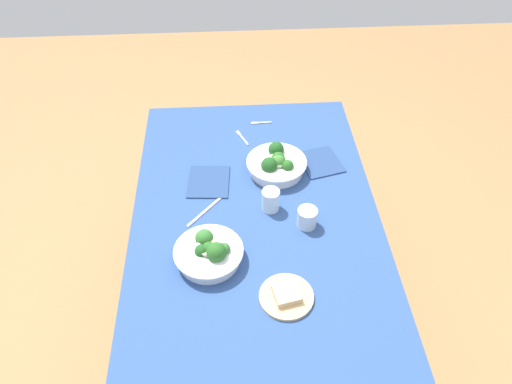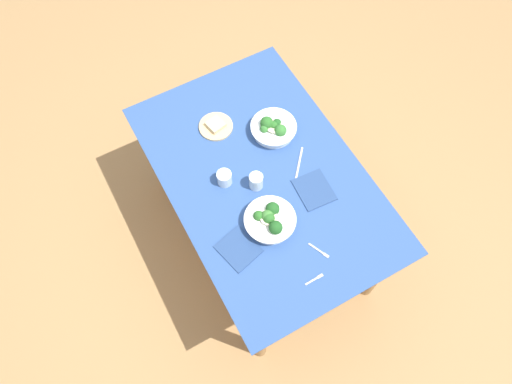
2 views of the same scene
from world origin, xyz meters
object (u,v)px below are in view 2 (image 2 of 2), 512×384
at_px(bread_side_plate, 216,126).
at_px(water_glass_center, 256,181).
at_px(broccoli_bowl_near, 273,128).
at_px(napkin_folded_upper, 314,190).
at_px(fork_by_near_bowl, 315,279).
at_px(napkin_folded_lower, 238,249).
at_px(water_glass_side, 224,178).
at_px(fork_by_far_bowl, 320,251).
at_px(broccoli_bowl_far, 270,220).
at_px(table_knife_left, 299,164).

relative_size(bread_side_plate, water_glass_center, 2.03).
xyz_separation_m(broccoli_bowl_near, napkin_folded_upper, (-0.39, -0.01, -0.03)).
height_order(fork_by_near_bowl, napkin_folded_upper, napkin_folded_upper).
relative_size(water_glass_center, napkin_folded_lower, 0.50).
height_order(water_glass_side, napkin_folded_lower, water_glass_side).
xyz_separation_m(water_glass_side, napkin_folded_lower, (-0.34, 0.11, -0.03)).
bearing_deg(napkin_folded_upper, fork_by_far_bowl, 152.58).
relative_size(broccoli_bowl_near, napkin_folded_lower, 1.35).
bearing_deg(broccoli_bowl_near, fork_by_near_bowl, 163.56).
xyz_separation_m(broccoli_bowl_far, napkin_folded_lower, (-0.04, 0.19, -0.04)).
xyz_separation_m(water_glass_side, table_knife_left, (-0.09, -0.37, -0.04)).
relative_size(bread_side_plate, water_glass_side, 2.35).
distance_m(broccoli_bowl_far, water_glass_center, 0.21).
bearing_deg(fork_by_far_bowl, napkin_folded_lower, -144.66).
height_order(napkin_folded_upper, napkin_folded_lower, same).
height_order(fork_by_far_bowl, table_knife_left, same).
height_order(water_glass_side, napkin_folded_upper, water_glass_side).
height_order(bread_side_plate, water_glass_center, water_glass_center).
relative_size(table_knife_left, napkin_folded_lower, 1.17).
height_order(broccoli_bowl_near, bread_side_plate, broccoli_bowl_near).
bearing_deg(bread_side_plate, broccoli_bowl_near, -124.95).
bearing_deg(napkin_folded_upper, table_knife_left, -3.40).
height_order(water_glass_side, table_knife_left, water_glass_side).
height_order(broccoli_bowl_far, water_glass_side, broccoli_bowl_far).
height_order(table_knife_left, napkin_folded_lower, napkin_folded_lower).
bearing_deg(broccoli_bowl_near, napkin_folded_upper, -179.09).
bearing_deg(broccoli_bowl_far, fork_by_far_bowl, -150.54).
bearing_deg(napkin_folded_lower, bread_side_plate, -18.20).
distance_m(water_glass_side, napkin_folded_lower, 0.36).
xyz_separation_m(water_glass_center, napkin_folded_lower, (-0.25, 0.23, -0.04)).
bearing_deg(fork_by_near_bowl, water_glass_center, 88.93).
height_order(table_knife_left, napkin_folded_upper, napkin_folded_upper).
bearing_deg(broccoli_bowl_far, water_glass_side, 15.47).
height_order(water_glass_center, fork_by_near_bowl, water_glass_center).
distance_m(water_glass_side, napkin_folded_upper, 0.44).
bearing_deg(broccoli_bowl_near, water_glass_side, 111.37).
xyz_separation_m(fork_by_far_bowl, fork_by_near_bowl, (-0.10, 0.09, 0.00)).
relative_size(broccoli_bowl_near, fork_by_far_bowl, 2.25).
xyz_separation_m(broccoli_bowl_far, fork_by_far_bowl, (-0.23, -0.13, -0.04)).
xyz_separation_m(fork_by_near_bowl, table_knife_left, (0.54, -0.24, -0.00)).
xyz_separation_m(fork_by_near_bowl, napkin_folded_upper, (0.38, -0.24, 0.00)).
distance_m(table_knife_left, napkin_folded_upper, 0.16).
distance_m(broccoli_bowl_far, napkin_folded_lower, 0.20).
bearing_deg(bread_side_plate, table_knife_left, -147.11).
bearing_deg(broccoli_bowl_near, napkin_folded_lower, 136.25).
bearing_deg(broccoli_bowl_near, fork_by_far_bowl, 168.26).
xyz_separation_m(bread_side_plate, water_glass_side, (-0.31, 0.11, 0.03)).
height_order(broccoli_bowl_near, fork_by_near_bowl, broccoli_bowl_near).
bearing_deg(water_glass_center, broccoli_bowl_near, -44.71).
bearing_deg(bread_side_plate, broccoli_bowl_far, 177.69).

